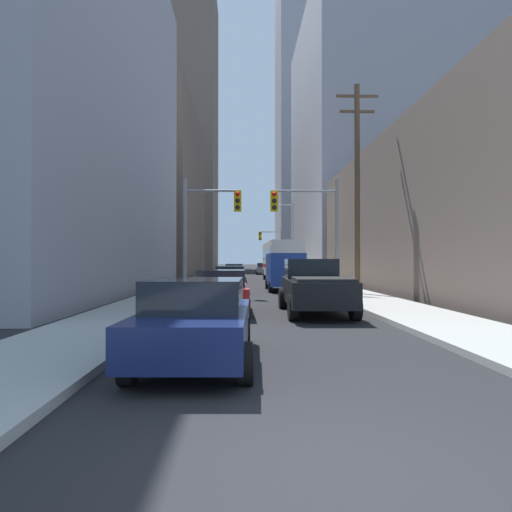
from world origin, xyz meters
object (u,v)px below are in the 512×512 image
Objects in this scene: pickup_truck_black at (314,287)px; traffic_signal_far_right at (272,243)px; sedan_navy at (196,321)px; sedan_green at (230,279)px; sedan_grey at (263,269)px; traffic_signal_near_right at (308,218)px; traffic_signal_near_left at (209,218)px; sedan_red at (222,291)px; city_bus at (281,259)px; cargo_van_blue at (284,270)px; sedan_silver at (234,272)px.

traffic_signal_far_right is at bearing 88.38° from pickup_truck_black.
sedan_navy and sedan_green have the same top height.
traffic_signal_near_right is at bearing -88.96° from sedan_grey.
sedan_navy is 14.86m from traffic_signal_near_left.
sedan_green is (0.09, 17.75, 0.00)m from sedan_navy.
sedan_grey is at bearing 82.89° from traffic_signal_near_left.
pickup_truck_black is 42.47m from sedan_grey.
traffic_signal_near_right is at bearing 60.10° from sedan_red.
cargo_van_blue is at bearing -93.84° from city_bus.
sedan_green is 0.99× the size of sedan_silver.
cargo_van_blue is (0.05, 11.53, 0.35)m from pickup_truck_black.
traffic_signal_near_left reaches higher than pickup_truck_black.
sedan_navy is (-3.37, -18.95, -0.52)m from cargo_van_blue.
cargo_van_blue reaches higher than sedan_red.
traffic_signal_near_right is (4.07, -3.27, 3.26)m from sedan_green.
traffic_signal_near_right is at bearing 83.15° from pickup_truck_black.
sedan_navy is 0.71× the size of traffic_signal_near_right.
sedan_navy is (-4.14, -30.29, -1.16)m from city_bus.
cargo_van_blue is 12.04m from sedan_red.
sedan_grey is 0.71× the size of traffic_signal_far_right.
sedan_green is at bearing 89.70° from sedan_navy.
cargo_van_blue is 19.25m from sedan_navy.
pickup_truck_black is (-0.82, -22.88, -1.00)m from city_bus.
sedan_red is (-3.23, -0.04, -0.16)m from pickup_truck_black.
sedan_green is at bearing -107.86° from city_bus.
sedan_red is 0.71× the size of traffic_signal_near_right.
sedan_red is at bearing -179.36° from pickup_truck_black.
traffic_signal_near_left is at bearing -106.68° from sedan_green.
pickup_truck_black is 8.77m from traffic_signal_near_left.
cargo_van_blue is 1.23× the size of sedan_red.
traffic_signal_far_right is (0.29, 16.24, 2.07)m from city_bus.
city_bus is 2.72× the size of sedan_red.
traffic_signal_near_left and traffic_signal_far_right have the same top height.
traffic_signal_near_right and traffic_signal_far_right have the same top height.
sedan_grey is 35.56m from traffic_signal_near_right.
sedan_green and sedan_silver have the same top height.
pickup_truck_black is 0.91× the size of traffic_signal_far_right.
sedan_grey is (-0.61, 19.59, -1.16)m from city_bus.
traffic_signal_far_right reaches higher than sedan_silver.
cargo_van_blue is 5.31m from traffic_signal_near_right.
city_bus reaches higher than sedan_red.
sedan_silver is at bearing 102.31° from cargo_van_blue.
traffic_signal_near_left is (-0.91, -19.84, 3.23)m from sedan_silver.
traffic_signal_near_right is (4.15, -19.84, 3.26)m from sedan_silver.
sedan_silver is (-4.11, 4.02, -1.16)m from city_bus.
traffic_signal_near_left is at bearing -180.00° from traffic_signal_near_right.
traffic_signal_far_right is at bearing 83.67° from sedan_red.
cargo_van_blue is 15.73m from sedan_silver.
sedan_green is at bearing 141.21° from traffic_signal_near_right.
sedan_silver is at bearing 90.14° from sedan_red.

